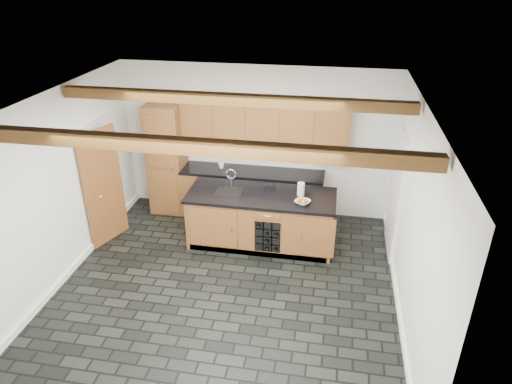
% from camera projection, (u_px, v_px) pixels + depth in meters
% --- Properties ---
extents(ground, '(5.00, 5.00, 0.00)m').
position_uv_depth(ground, '(227.00, 286.00, 6.86)').
color(ground, black).
rests_on(ground, ground).
extents(room_shell, '(5.01, 5.00, 5.00)m').
position_uv_depth(room_shell, '(227.00, 179.00, 6.65)').
color(room_shell, white).
rests_on(room_shell, ground).
extents(back_cabinetry, '(3.65, 0.62, 2.20)m').
position_uv_depth(back_cabinetry, '(234.00, 166.00, 8.44)').
color(back_cabinetry, brown).
rests_on(back_cabinetry, ground).
extents(island, '(2.48, 0.96, 0.93)m').
position_uv_depth(island, '(261.00, 219.00, 7.73)').
color(island, brown).
rests_on(island, ground).
extents(faucet, '(0.45, 0.40, 0.34)m').
position_uv_depth(faucet, '(229.00, 189.00, 7.64)').
color(faucet, black).
rests_on(faucet, island).
extents(kitchen_scale, '(0.20, 0.13, 0.06)m').
position_uv_depth(kitchen_scale, '(270.00, 186.00, 7.74)').
color(kitchen_scale, black).
rests_on(kitchen_scale, island).
extents(fruit_bowl, '(0.31, 0.31, 0.06)m').
position_uv_depth(fruit_bowl, '(302.00, 202.00, 7.23)').
color(fruit_bowl, silver).
rests_on(fruit_bowl, island).
extents(fruit_cluster, '(0.16, 0.17, 0.07)m').
position_uv_depth(fruit_cluster, '(303.00, 200.00, 7.21)').
color(fruit_cluster, '#C14219').
rests_on(fruit_cluster, fruit_bowl).
extents(paper_towel, '(0.12, 0.12, 0.22)m').
position_uv_depth(paper_towel, '(301.00, 189.00, 7.47)').
color(paper_towel, white).
rests_on(paper_towel, island).
extents(mug, '(0.13, 0.13, 0.09)m').
position_uv_depth(mug, '(221.00, 166.00, 8.47)').
color(mug, white).
rests_on(mug, back_cabinetry).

